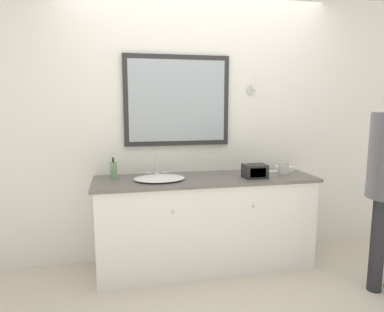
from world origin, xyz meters
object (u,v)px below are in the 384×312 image
at_px(picture_frame, 284,169).
at_px(appliance_box, 255,171).
at_px(soap_bottle, 113,170).
at_px(sink_basin, 159,178).

bearing_deg(picture_frame, appliance_box, -173.57).
height_order(soap_bottle, appliance_box, soap_bottle).
distance_m(soap_bottle, picture_frame, 1.55).
bearing_deg(sink_basin, appliance_box, -5.51).
distance_m(sink_basin, picture_frame, 1.15).
bearing_deg(soap_bottle, sink_basin, -18.24).
bearing_deg(appliance_box, sink_basin, 174.49).
height_order(soap_bottle, picture_frame, soap_bottle).
xyz_separation_m(sink_basin, picture_frame, (1.15, -0.05, 0.04)).
xyz_separation_m(sink_basin, appliance_box, (0.85, -0.08, 0.04)).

